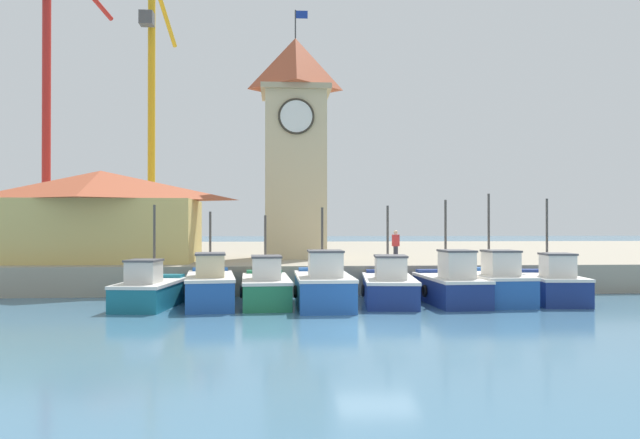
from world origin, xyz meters
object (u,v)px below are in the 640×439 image
(fishing_boat_mid_left, at_px, (324,287))
(dock_worker_near_tower, at_px, (396,246))
(fishing_boat_left_outer, at_px, (210,287))
(fishing_boat_left_inner, at_px, (266,287))
(fishing_boat_mid_right, at_px, (451,286))
(warehouse_left, at_px, (101,215))
(clock_tower, at_px, (295,141))
(fishing_boat_far_left, at_px, (150,290))
(fishing_boat_center, at_px, (389,286))
(fishing_boat_right_inner, at_px, (494,284))
(fishing_boat_right_outer, at_px, (552,285))
(port_crane_near, at_px, (48,126))
(port_crane_far, at_px, (152,143))

(fishing_boat_mid_left, relative_size, dock_worker_near_tower, 3.10)
(fishing_boat_left_outer, height_order, fishing_boat_left_inner, fishing_boat_left_outer)
(fishing_boat_mid_right, distance_m, warehouse_left, 17.88)
(clock_tower, xyz_separation_m, warehouse_left, (-10.00, -3.05, -4.25))
(fishing_boat_mid_right, height_order, clock_tower, clock_tower)
(fishing_boat_left_outer, distance_m, warehouse_left, 9.93)
(fishing_boat_far_left, distance_m, fishing_boat_left_inner, 4.58)
(fishing_boat_mid_left, height_order, clock_tower, clock_tower)
(fishing_boat_left_inner, relative_size, fishing_boat_center, 0.96)
(fishing_boat_far_left, xyz_separation_m, fishing_boat_right_inner, (14.00, 0.34, 0.11))
(fishing_boat_right_outer, distance_m, warehouse_left, 21.81)
(fishing_boat_far_left, height_order, fishing_boat_right_outer, fishing_boat_right_outer)
(fishing_boat_center, relative_size, fishing_boat_right_outer, 1.25)
(fishing_boat_center, distance_m, clock_tower, 12.80)
(fishing_boat_center, relative_size, dock_worker_near_tower, 3.36)
(fishing_boat_center, xyz_separation_m, port_crane_near, (-19.81, 16.90, 9.07))
(fishing_boat_left_inner, xyz_separation_m, fishing_boat_right_outer, (11.88, -0.26, 0.03))
(port_crane_far, bearing_deg, warehouse_left, -87.86)
(fishing_boat_left_outer, distance_m, clock_tower, 12.99)
(warehouse_left, relative_size, port_crane_near, 0.48)
(fishing_boat_center, bearing_deg, warehouse_left, 153.30)
(fishing_boat_far_left, bearing_deg, fishing_boat_mid_right, 1.17)
(clock_tower, distance_m, port_crane_near, 17.75)
(fishing_boat_center, height_order, dock_worker_near_tower, fishing_boat_center)
(fishing_boat_left_outer, height_order, fishing_boat_mid_right, fishing_boat_mid_right)
(fishing_boat_far_left, relative_size, fishing_boat_right_outer, 1.02)
(fishing_boat_left_outer, distance_m, fishing_boat_right_inner, 11.67)
(fishing_boat_center, distance_m, dock_worker_near_tower, 4.58)
(fishing_boat_left_inner, distance_m, clock_tower, 12.41)
(fishing_boat_right_inner, bearing_deg, fishing_boat_mid_left, -174.74)
(fishing_boat_left_outer, xyz_separation_m, fishing_boat_right_outer, (14.10, -0.05, -0.03))
(clock_tower, xyz_separation_m, port_crane_far, (-10.59, 12.87, 1.46))
(fishing_boat_right_outer, distance_m, port_crane_far, 32.37)
(fishing_boat_far_left, height_order, fishing_boat_left_outer, fishing_boat_far_left)
(fishing_boat_center, distance_m, warehouse_left, 15.52)
(clock_tower, bearing_deg, fishing_boat_right_outer, -44.45)
(fishing_boat_left_inner, height_order, fishing_boat_right_inner, fishing_boat_right_inner)
(fishing_boat_left_inner, bearing_deg, dock_worker_near_tower, 34.48)
(fishing_boat_left_outer, bearing_deg, clock_tower, 69.92)
(fishing_boat_center, bearing_deg, fishing_boat_far_left, -176.51)
(fishing_boat_far_left, bearing_deg, fishing_boat_center, 3.49)
(fishing_boat_mid_right, bearing_deg, fishing_boat_mid_left, -173.88)
(port_crane_near, bearing_deg, fishing_boat_center, -40.48)
(fishing_boat_left_inner, relative_size, dock_worker_near_tower, 3.24)
(fishing_boat_mid_left, bearing_deg, dock_worker_near_tower, 52.82)
(fishing_boat_left_outer, height_order, fishing_boat_right_outer, fishing_boat_right_outer)
(clock_tower, relative_size, dock_worker_near_tower, 8.72)
(fishing_boat_mid_left, xyz_separation_m, fishing_boat_right_inner, (7.14, 0.66, -0.02))
(fishing_boat_left_inner, xyz_separation_m, fishing_boat_center, (5.08, 0.05, -0.01))
(dock_worker_near_tower, bearing_deg, clock_tower, 129.42)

